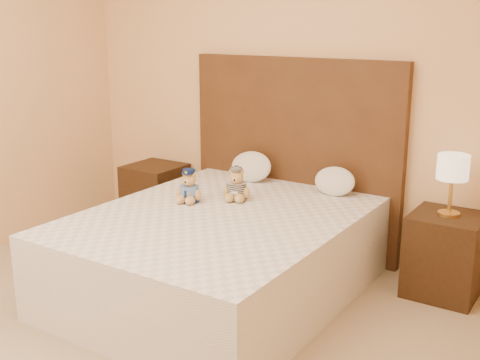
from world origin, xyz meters
The scene contains 10 objects.
room_walls centered at (0.00, 0.46, 1.81)m, with size 4.04×4.52×2.72m.
bed centered at (0.00, 1.20, 0.28)m, with size 1.60×2.00×0.55m.
headboard centered at (0.00, 2.21, 0.75)m, with size 1.75×0.08×1.50m, color #4F3017.
nightstand_left centered at (-1.25, 2.00, 0.28)m, with size 0.45×0.45×0.55m, color #332010.
nightstand_right centered at (1.25, 2.00, 0.28)m, with size 0.45×0.45×0.55m, color #332010.
lamp centered at (1.25, 2.00, 0.85)m, with size 0.20×0.20×0.40m.
teddy_police centered at (-0.33, 1.32, 0.66)m, with size 0.20×0.19×0.23m, color #C4864C, non-canonical shape.
teddy_prisoner centered at (-0.08, 1.53, 0.66)m, with size 0.20×0.19×0.23m, color #C4864C, non-canonical shape.
pillow_left centered at (-0.28, 2.03, 0.67)m, with size 0.35×0.23×0.25m, color white.
pillow_right centered at (0.43, 2.03, 0.66)m, with size 0.31×0.20×0.22m, color white.
Camera 1 is at (2.14, -1.83, 1.77)m, focal length 45.00 mm.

